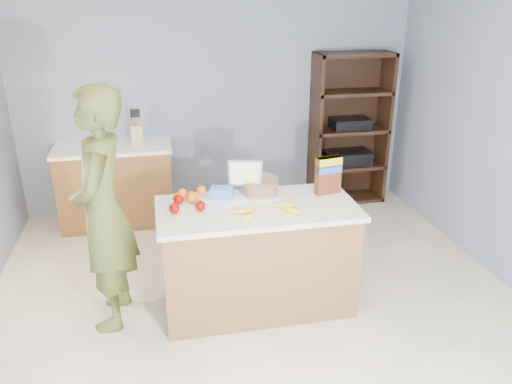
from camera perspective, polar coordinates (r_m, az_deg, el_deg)
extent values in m
cube|color=beige|center=(4.08, 1.03, -14.98)|extent=(4.50, 5.00, 0.02)
cube|color=gray|center=(5.85, -4.35, 10.12)|extent=(4.50, 0.02, 2.50)
cube|color=brown|center=(4.09, 0.14, -7.67)|extent=(1.50, 0.70, 0.86)
cube|color=silver|center=(3.89, 0.15, -1.91)|extent=(1.56, 0.76, 0.04)
cube|color=black|center=(4.29, 0.14, -12.08)|extent=(1.46, 0.66, 0.10)
cube|color=brown|center=(5.76, -15.61, 0.65)|extent=(1.20, 0.60, 0.86)
cube|color=white|center=(5.62, -16.08, 4.92)|extent=(1.24, 0.62, 0.04)
cube|color=black|center=(6.29, 10.02, 7.44)|extent=(0.90, 0.04, 1.80)
cube|color=black|center=(5.98, 6.77, 6.86)|extent=(0.04, 0.40, 1.80)
cube|color=black|center=(6.30, 14.28, 7.12)|extent=(0.04, 0.40, 1.80)
cube|color=black|center=(6.41, 10.07, -0.59)|extent=(0.90, 0.40, 0.04)
cube|color=black|center=(6.26, 10.34, 3.04)|extent=(0.90, 0.40, 0.04)
cube|color=black|center=(6.13, 10.62, 7.01)|extent=(0.90, 0.40, 0.04)
cube|color=black|center=(6.03, 10.93, 11.14)|extent=(0.90, 0.40, 0.04)
cube|color=black|center=(5.97, 11.23, 15.19)|extent=(0.90, 0.40, 0.04)
cube|color=black|center=(6.23, 10.40, 3.91)|extent=(0.55, 0.32, 0.16)
cube|color=black|center=(6.11, 10.68, 7.73)|extent=(0.45, 0.30, 0.12)
imported|color=#4A5221|center=(3.87, -17.08, -2.14)|extent=(0.51, 0.72, 1.88)
cube|color=tan|center=(5.56, -13.45, 6.39)|extent=(0.12, 0.10, 0.22)
cylinder|color=black|center=(5.52, -14.01, 7.90)|extent=(0.02, 0.02, 0.09)
cylinder|color=black|center=(5.52, -13.80, 7.92)|extent=(0.02, 0.02, 0.09)
cylinder|color=black|center=(5.52, -13.59, 7.94)|extent=(0.02, 0.02, 0.09)
cylinder|color=black|center=(5.52, -13.38, 7.95)|extent=(0.02, 0.02, 0.09)
cylinder|color=black|center=(5.52, -13.17, 7.97)|extent=(0.02, 0.02, 0.09)
cube|color=white|center=(3.95, -2.38, -1.20)|extent=(0.24, 0.16, 0.00)
cube|color=white|center=(3.98, 1.20, -0.97)|extent=(0.24, 0.15, 0.00)
ellipsoid|color=yellow|center=(3.74, -1.42, -2.21)|extent=(0.19, 0.06, 0.04)
ellipsoid|color=yellow|center=(3.67, -0.64, -2.75)|extent=(0.17, 0.15, 0.04)
ellipsoid|color=yellow|center=(3.85, 3.27, -1.56)|extent=(0.19, 0.08, 0.04)
ellipsoid|color=yellow|center=(3.77, 4.07, -2.07)|extent=(0.16, 0.15, 0.04)
sphere|color=#810102|center=(3.94, -8.84, -0.85)|extent=(0.08, 0.08, 0.08)
sphere|color=#810102|center=(3.81, -6.39, -1.60)|extent=(0.08, 0.08, 0.08)
sphere|color=#810102|center=(3.79, -9.33, -1.88)|extent=(0.08, 0.08, 0.08)
sphere|color=orange|center=(3.98, -8.65, -0.66)|extent=(0.08, 0.08, 0.08)
sphere|color=orange|center=(4.06, -8.38, -0.17)|extent=(0.08, 0.08, 0.08)
sphere|color=orange|center=(3.99, -7.21, -0.53)|extent=(0.08, 0.08, 0.08)
sphere|color=orange|center=(4.00, -7.37, -0.48)|extent=(0.08, 0.08, 0.08)
sphere|color=orange|center=(3.98, -8.95, -0.64)|extent=(0.08, 0.08, 0.08)
sphere|color=orange|center=(3.95, -7.31, -0.75)|extent=(0.08, 0.08, 0.08)
sphere|color=orange|center=(4.10, -6.24, 0.18)|extent=(0.08, 0.08, 0.08)
cube|color=blue|center=(4.04, -3.96, -0.05)|extent=(0.21, 0.17, 0.08)
cylinder|color=#267219|center=(4.11, 0.52, 0.47)|extent=(0.27, 0.27, 0.09)
cylinder|color=white|center=(4.10, 0.52, 0.72)|extent=(0.30, 0.30, 0.13)
cylinder|color=silver|center=(4.14, -1.21, 0.05)|extent=(0.12, 0.12, 0.01)
cylinder|color=silver|center=(4.13, -1.22, 0.44)|extent=(0.02, 0.02, 0.05)
cube|color=silver|center=(4.08, -1.23, 2.20)|extent=(0.28, 0.10, 0.22)
cube|color=yellow|center=(4.06, -1.25, 2.11)|extent=(0.23, 0.06, 0.18)
cube|color=#592B14|center=(4.11, 8.25, 1.87)|extent=(0.22, 0.11, 0.31)
cube|color=yellow|center=(4.07, 8.34, 3.53)|extent=(0.22, 0.11, 0.06)
cube|color=blue|center=(4.09, 8.29, 2.60)|extent=(0.22, 0.11, 0.05)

